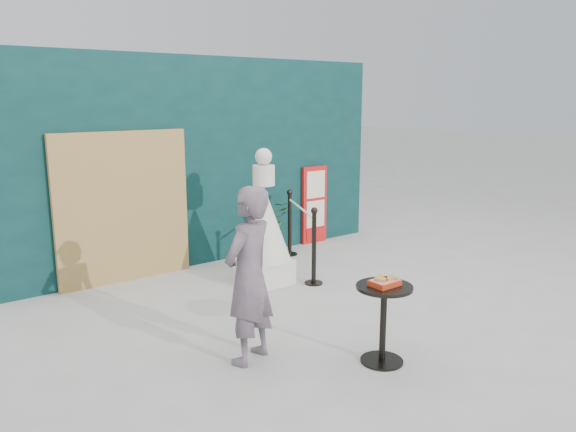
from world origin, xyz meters
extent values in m
plane|color=#ADAAA5|center=(0.00, 0.00, 0.00)|extent=(60.00, 60.00, 0.00)
cube|color=black|center=(0.00, 3.15, 1.50)|extent=(6.00, 0.30, 3.00)
cube|color=tan|center=(-1.40, 2.94, 1.00)|extent=(1.80, 0.08, 2.00)
imported|color=slate|center=(-1.39, -0.03, 0.83)|extent=(0.71, 0.60, 1.66)
cube|color=red|center=(1.90, 2.96, 0.65)|extent=(0.50, 0.06, 1.30)
cube|color=beige|center=(1.90, 2.92, 1.00)|extent=(0.38, 0.02, 0.45)
cube|color=beige|center=(1.90, 2.92, 0.50)|extent=(0.38, 0.02, 0.45)
cube|color=red|center=(1.90, 2.92, 0.15)|extent=(0.38, 0.02, 0.18)
cube|color=silver|center=(0.01, 1.72, 0.16)|extent=(0.60, 0.60, 0.33)
cone|color=silver|center=(0.01, 1.72, 0.82)|extent=(0.70, 0.70, 0.98)
cylinder|color=silver|center=(0.01, 1.72, 1.44)|extent=(0.28, 0.28, 0.26)
sphere|color=silver|center=(0.01, 1.72, 1.68)|extent=(0.22, 0.22, 0.22)
cylinder|color=black|center=(-0.43, -0.81, 0.01)|extent=(0.40, 0.40, 0.02)
cylinder|color=black|center=(-0.43, -0.81, 0.36)|extent=(0.06, 0.06, 0.72)
cylinder|color=black|center=(-0.43, -0.81, 0.73)|extent=(0.52, 0.52, 0.03)
cube|color=red|center=(-0.43, -0.81, 0.78)|extent=(0.26, 0.19, 0.05)
cube|color=red|center=(-0.43, -0.81, 0.80)|extent=(0.24, 0.17, 0.00)
cube|color=tan|center=(-0.47, -0.80, 0.82)|extent=(0.15, 0.14, 0.02)
cube|color=#BD8B45|center=(-0.38, -0.83, 0.82)|extent=(0.13, 0.13, 0.02)
cone|color=gold|center=(-0.41, -0.76, 0.83)|extent=(0.06, 0.06, 0.06)
cylinder|color=brown|center=(0.84, 2.73, 0.13)|extent=(0.31, 0.31, 0.26)
cylinder|color=#995432|center=(0.84, 2.73, 0.28)|extent=(0.34, 0.34, 0.04)
imported|color=#2B5122|center=(0.84, 2.73, 0.58)|extent=(0.51, 0.44, 0.56)
cylinder|color=black|center=(0.50, 1.29, 0.01)|extent=(0.24, 0.24, 0.02)
cylinder|color=black|center=(0.50, 1.29, 0.48)|extent=(0.06, 0.06, 0.96)
sphere|color=black|center=(0.50, 1.29, 0.99)|extent=(0.09, 0.09, 0.09)
cylinder|color=black|center=(1.10, 2.59, 0.01)|extent=(0.24, 0.24, 0.02)
cylinder|color=black|center=(1.10, 2.59, 0.48)|extent=(0.06, 0.06, 0.96)
sphere|color=black|center=(1.10, 2.59, 0.99)|extent=(0.09, 0.09, 0.09)
cylinder|color=silver|center=(0.80, 1.94, 0.88)|extent=(0.63, 1.31, 0.03)
camera|label=1|loc=(-4.08, -4.14, 2.43)|focal=35.00mm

